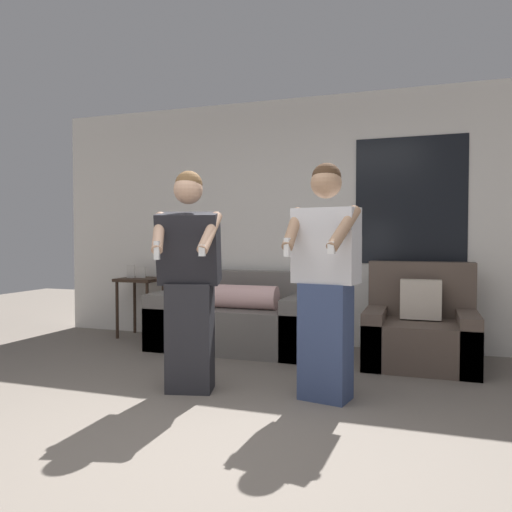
{
  "coord_description": "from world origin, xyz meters",
  "views": [
    {
      "loc": [
        1.29,
        -2.32,
        1.16
      ],
      "look_at": [
        0.11,
        1.15,
        1.03
      ],
      "focal_mm": 35.0,
      "sensor_mm": 36.0,
      "label": 1
    }
  ],
  "objects_px": {
    "person_right": "(325,281)",
    "couch": "(237,319)",
    "person_left": "(189,282)",
    "armchair": "(420,331)",
    "side_table": "(140,288)"
  },
  "relations": [
    {
      "from": "armchair",
      "to": "person_right",
      "type": "height_order",
      "value": "person_right"
    },
    {
      "from": "person_left",
      "to": "couch",
      "type": "bearing_deg",
      "value": 97.16
    },
    {
      "from": "couch",
      "to": "person_right",
      "type": "relative_size",
      "value": 1.02
    },
    {
      "from": "person_right",
      "to": "couch",
      "type": "bearing_deg",
      "value": 131.22
    },
    {
      "from": "side_table",
      "to": "person_right",
      "type": "distance_m",
      "value": 2.97
    },
    {
      "from": "armchair",
      "to": "couch",
      "type": "bearing_deg",
      "value": 176.85
    },
    {
      "from": "side_table",
      "to": "person_left",
      "type": "distance_m",
      "value": 2.29
    },
    {
      "from": "armchair",
      "to": "side_table",
      "type": "xyz_separation_m",
      "value": [
        -3.14,
        0.31,
        0.27
      ]
    },
    {
      "from": "side_table",
      "to": "person_right",
      "type": "xyz_separation_m",
      "value": [
        2.5,
        -1.57,
        0.28
      ]
    },
    {
      "from": "armchair",
      "to": "person_left",
      "type": "relative_size",
      "value": 0.59
    },
    {
      "from": "armchair",
      "to": "person_right",
      "type": "xyz_separation_m",
      "value": [
        -0.64,
        -1.27,
        0.55
      ]
    },
    {
      "from": "side_table",
      "to": "armchair",
      "type": "bearing_deg",
      "value": -5.56
    },
    {
      "from": "couch",
      "to": "person_right",
      "type": "distance_m",
      "value": 1.9
    },
    {
      "from": "armchair",
      "to": "person_left",
      "type": "distance_m",
      "value": 2.24
    },
    {
      "from": "couch",
      "to": "person_left",
      "type": "bearing_deg",
      "value": -82.84
    }
  ]
}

